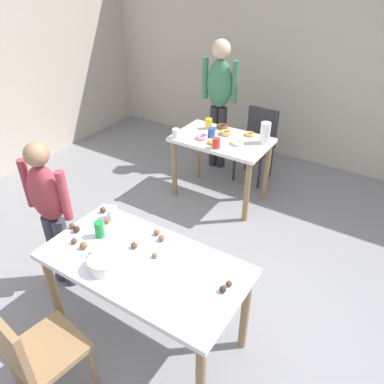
{
  "coord_description": "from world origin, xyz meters",
  "views": [
    {
      "loc": [
        1.16,
        -1.61,
        2.44
      ],
      "look_at": [
        -0.14,
        0.43,
        0.9
      ],
      "focal_mm": 35.1,
      "sensor_mm": 36.0,
      "label": 1
    }
  ],
  "objects_px": {
    "chair_far_table": "(257,140)",
    "mixing_bowl": "(105,263)",
    "chair_near_table": "(33,351)",
    "pitcher_far": "(265,133)",
    "person_adult_far": "(219,94)",
    "person_girl_near": "(50,207)",
    "soda_can": "(99,229)",
    "dining_table_near": "(144,272)",
    "dining_table_far": "(221,149)"
  },
  "relations": [
    {
      "from": "soda_can",
      "to": "dining_table_far",
      "type": "bearing_deg",
      "value": 92.17
    },
    {
      "from": "mixing_bowl",
      "to": "person_adult_far",
      "type": "bearing_deg",
      "value": 104.67
    },
    {
      "from": "chair_far_table",
      "to": "mixing_bowl",
      "type": "bearing_deg",
      "value": -86.26
    },
    {
      "from": "dining_table_near",
      "to": "dining_table_far",
      "type": "bearing_deg",
      "value": 104.0
    },
    {
      "from": "mixing_bowl",
      "to": "chair_near_table",
      "type": "bearing_deg",
      "value": -98.97
    },
    {
      "from": "chair_near_table",
      "to": "mixing_bowl",
      "type": "distance_m",
      "value": 0.63
    },
    {
      "from": "chair_near_table",
      "to": "pitcher_far",
      "type": "distance_m",
      "value": 2.86
    },
    {
      "from": "dining_table_near",
      "to": "person_adult_far",
      "type": "distance_m",
      "value": 2.79
    },
    {
      "from": "dining_table_far",
      "to": "mixing_bowl",
      "type": "height_order",
      "value": "mixing_bowl"
    },
    {
      "from": "chair_far_table",
      "to": "soda_can",
      "type": "height_order",
      "value": "soda_can"
    },
    {
      "from": "dining_table_far",
      "to": "chair_near_table",
      "type": "height_order",
      "value": "chair_near_table"
    },
    {
      "from": "pitcher_far",
      "to": "soda_can",
      "type": "bearing_deg",
      "value": -99.87
    },
    {
      "from": "dining_table_far",
      "to": "mixing_bowl",
      "type": "bearing_deg",
      "value": -81.32
    },
    {
      "from": "dining_table_far",
      "to": "chair_near_table",
      "type": "bearing_deg",
      "value": -84.93
    },
    {
      "from": "pitcher_far",
      "to": "mixing_bowl",
      "type": "bearing_deg",
      "value": -92.66
    },
    {
      "from": "chair_far_table",
      "to": "person_girl_near",
      "type": "distance_m",
      "value": 2.67
    },
    {
      "from": "mixing_bowl",
      "to": "soda_can",
      "type": "relative_size",
      "value": 1.71
    },
    {
      "from": "person_adult_far",
      "to": "dining_table_near",
      "type": "bearing_deg",
      "value": -71.14
    },
    {
      "from": "dining_table_near",
      "to": "chair_far_table",
      "type": "height_order",
      "value": "chair_far_table"
    },
    {
      "from": "person_adult_far",
      "to": "soda_can",
      "type": "relative_size",
      "value": 13.3
    },
    {
      "from": "mixing_bowl",
      "to": "soda_can",
      "type": "height_order",
      "value": "soda_can"
    },
    {
      "from": "dining_table_far",
      "to": "chair_near_table",
      "type": "relative_size",
      "value": 1.18
    },
    {
      "from": "mixing_bowl",
      "to": "person_girl_near",
      "type": "bearing_deg",
      "value": 163.81
    },
    {
      "from": "person_girl_near",
      "to": "pitcher_far",
      "type": "bearing_deg",
      "value": 66.06
    },
    {
      "from": "dining_table_far",
      "to": "person_girl_near",
      "type": "height_order",
      "value": "person_girl_near"
    },
    {
      "from": "person_girl_near",
      "to": "dining_table_far",
      "type": "bearing_deg",
      "value": 75.95
    },
    {
      "from": "person_adult_far",
      "to": "soda_can",
      "type": "xyz_separation_m",
      "value": [
        0.48,
        -2.58,
        -0.17
      ]
    },
    {
      "from": "dining_table_near",
      "to": "pitcher_far",
      "type": "bearing_deg",
      "value": 91.55
    },
    {
      "from": "person_adult_far",
      "to": "mixing_bowl",
      "type": "relative_size",
      "value": 7.78
    },
    {
      "from": "chair_far_table",
      "to": "person_adult_far",
      "type": "bearing_deg",
      "value": -178.35
    },
    {
      "from": "person_adult_far",
      "to": "person_girl_near",
      "type": "bearing_deg",
      "value": -91.56
    },
    {
      "from": "person_girl_near",
      "to": "soda_can",
      "type": "xyz_separation_m",
      "value": [
        0.55,
        -0.02,
        0.03
      ]
    },
    {
      "from": "dining_table_far",
      "to": "chair_far_table",
      "type": "bearing_deg",
      "value": 78.18
    },
    {
      "from": "chair_near_table",
      "to": "person_adult_far",
      "type": "height_order",
      "value": "person_adult_far"
    },
    {
      "from": "mixing_bowl",
      "to": "pitcher_far",
      "type": "bearing_deg",
      "value": 87.34
    },
    {
      "from": "dining_table_near",
      "to": "pitcher_far",
      "type": "xyz_separation_m",
      "value": [
        -0.06,
        2.1,
        0.21
      ]
    },
    {
      "from": "dining_table_near",
      "to": "chair_near_table",
      "type": "xyz_separation_m",
      "value": [
        -0.25,
        -0.73,
        -0.16
      ]
    },
    {
      "from": "soda_can",
      "to": "pitcher_far",
      "type": "relative_size",
      "value": 0.54
    },
    {
      "from": "soda_can",
      "to": "dining_table_near",
      "type": "bearing_deg",
      "value": -5.18
    },
    {
      "from": "dining_table_far",
      "to": "chair_far_table",
      "type": "height_order",
      "value": "chair_far_table"
    },
    {
      "from": "chair_far_table",
      "to": "soda_can",
      "type": "distance_m",
      "value": 2.61
    },
    {
      "from": "soda_can",
      "to": "pitcher_far",
      "type": "height_order",
      "value": "pitcher_far"
    },
    {
      "from": "chair_near_table",
      "to": "soda_can",
      "type": "relative_size",
      "value": 7.13
    },
    {
      "from": "dining_table_far",
      "to": "mixing_bowl",
      "type": "distance_m",
      "value": 2.16
    },
    {
      "from": "mixing_bowl",
      "to": "soda_can",
      "type": "xyz_separation_m",
      "value": [
        -0.25,
        0.21,
        0.02
      ]
    },
    {
      "from": "person_adult_far",
      "to": "dining_table_far",
      "type": "bearing_deg",
      "value": -58.43
    },
    {
      "from": "chair_near_table",
      "to": "pitcher_far",
      "type": "height_order",
      "value": "pitcher_far"
    },
    {
      "from": "dining_table_near",
      "to": "person_girl_near",
      "type": "distance_m",
      "value": 0.97
    },
    {
      "from": "dining_table_near",
      "to": "person_girl_near",
      "type": "height_order",
      "value": "person_girl_near"
    },
    {
      "from": "chair_far_table",
      "to": "pitcher_far",
      "type": "distance_m",
      "value": 0.71
    }
  ]
}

